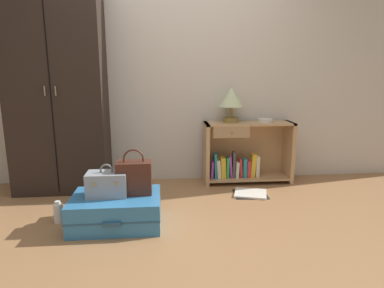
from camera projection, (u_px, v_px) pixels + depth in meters
The scene contains 11 objects.
ground_plane at pixel (182, 238), 2.52m from camera, with size 9.00×9.00×0.00m, color #9E7047.
back_wall at pixel (173, 66), 3.71m from camera, with size 6.40×0.10×2.60m, color beige.
wardrobe at pixel (58, 90), 3.37m from camera, with size 0.94×0.47×2.12m.
bookshelf at pixel (244, 154), 3.77m from camera, with size 0.99×0.32×0.69m.
table_lamp at pixel (231, 99), 3.65m from camera, with size 0.27×0.27×0.38m.
bowl at pixel (265, 121), 3.68m from camera, with size 0.16×0.16×0.04m, color silver.
suitcase_large at pixel (116, 210), 2.73m from camera, with size 0.72×0.54×0.25m.
train_case at pixel (107, 184), 2.69m from camera, with size 0.32×0.21×0.27m.
handbag at pixel (134, 177), 2.74m from camera, with size 0.28×0.17×0.38m.
bottle at pixel (58, 213), 2.78m from camera, with size 0.08×0.08×0.19m.
open_book_on_floor at pixel (250, 194), 3.43m from camera, with size 0.39×0.36×0.02m.
Camera 1 is at (-0.13, -2.31, 1.23)m, focal length 31.18 mm.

